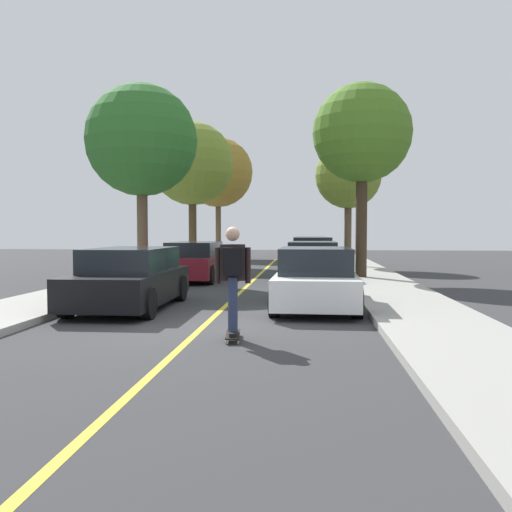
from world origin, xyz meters
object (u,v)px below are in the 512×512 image
object	(u,v)px
skateboard	(233,335)
street_tree_left_far	(218,173)
skateboarder	(233,273)
parked_car_right_near	(313,262)
street_tree_left_nearest	(142,141)
street_tree_right_nearest	(362,134)
parked_car_right_far	(312,253)
parked_car_right_nearest	(316,280)
parked_car_left_near	(194,261)
street_tree_left_near	(192,164)
street_tree_right_near	(348,176)
parked_car_right_farthest	(311,249)
parked_car_left_nearest	(130,279)

from	to	relation	value
skateboard	street_tree_left_far	bearing A→B (deg)	99.74
street_tree_left_far	skateboarder	bearing A→B (deg)	-80.27
skateboard	parked_car_right_near	bearing A→B (deg)	82.35
street_tree_left_nearest	street_tree_right_nearest	bearing A→B (deg)	7.21
parked_car_right_far	parked_car_right_nearest	bearing A→B (deg)	-90.01
parked_car_left_near	skateboarder	distance (m)	10.89
parked_car_right_near	street_tree_left_far	distance (m)	17.59
parked_car_right_near	street_tree_left_near	world-z (taller)	street_tree_left_near
parked_car_right_nearest	skateboarder	bearing A→B (deg)	-110.55
skateboarder	street_tree_left_far	bearing A→B (deg)	99.73
street_tree_left_far	street_tree_right_near	bearing A→B (deg)	-49.93
parked_car_left_near	street_tree_left_near	distance (m)	9.10
street_tree_left_nearest	street_tree_left_near	world-z (taller)	street_tree_left_near
parked_car_right_near	skateboarder	xyz separation A→B (m)	(-1.39, -10.41, 0.42)
parked_car_left_near	parked_car_right_farthest	world-z (taller)	parked_car_right_farthest
parked_car_left_near	street_tree_left_nearest	world-z (taller)	street_tree_left_nearest
parked_car_right_near	street_tree_left_far	xyz separation A→B (m)	(-5.90, 15.87, 4.80)
street_tree_right_nearest	skateboarder	xyz separation A→B (m)	(-3.08, -10.87, -4.04)
street_tree_left_far	skateboard	size ratio (longest dim) A/B	8.81
street_tree_left_near	street_tree_right_near	distance (m)	7.70
parked_car_right_near	street_tree_right_near	bearing A→B (deg)	76.11
street_tree_left_nearest	skateboarder	world-z (taller)	street_tree_left_nearest
parked_car_right_nearest	street_tree_left_far	size ratio (longest dim) A/B	0.53
parked_car_right_farthest	parked_car_left_nearest	bearing A→B (deg)	-101.80
parked_car_left_near	street_tree_left_nearest	xyz separation A→B (m)	(-1.69, -0.60, 4.17)
street_tree_right_nearest	street_tree_right_near	world-z (taller)	street_tree_right_nearest
street_tree_right_nearest	skateboarder	world-z (taller)	street_tree_right_nearest
street_tree_left_nearest	skateboarder	size ratio (longest dim) A/B	3.85
street_tree_left_near	skateboard	distance (m)	19.47
parked_car_right_far	parked_car_right_farthest	distance (m)	7.19
parked_car_right_far	skateboard	xyz separation A→B (m)	(-1.40, -16.29, -0.64)
skateboard	skateboarder	distance (m)	1.00
parked_car_right_farthest	skateboarder	size ratio (longest dim) A/B	2.55
parked_car_right_nearest	street_tree_left_near	xyz separation A→B (m)	(-5.90, 14.60, 4.40)
street_tree_left_near	skateboard	world-z (taller)	street_tree_left_near
street_tree_left_far	skateboarder	xyz separation A→B (m)	(4.51, -26.27, -4.38)
parked_car_right_nearest	street_tree_left_near	world-z (taller)	street_tree_left_near
parked_car_left_nearest	street_tree_right_nearest	distance (m)	10.51
parked_car_right_nearest	street_tree_left_near	distance (m)	16.35
parked_car_right_near	skateboard	xyz separation A→B (m)	(-1.39, -10.37, -0.58)
parked_car_left_near	street_tree_left_far	size ratio (longest dim) A/B	0.59
parked_car_left_nearest	skateboarder	size ratio (longest dim) A/B	2.48
parked_car_left_nearest	parked_car_right_farthest	xyz separation A→B (m)	(4.20, 20.13, 0.02)
street_tree_left_far	street_tree_right_nearest	size ratio (longest dim) A/B	1.12
parked_car_right_near	parked_car_right_farthest	world-z (taller)	parked_car_right_farthest
parked_car_right_near	skateboarder	bearing A→B (deg)	-97.61
parked_car_right_nearest	parked_car_right_near	bearing A→B (deg)	90.01
parked_car_right_nearest	street_tree_right_nearest	size ratio (longest dim) A/B	0.60
parked_car_right_far	skateboard	bearing A→B (deg)	-94.90
parked_car_right_near	street_tree_left_nearest	bearing A→B (deg)	-175.19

